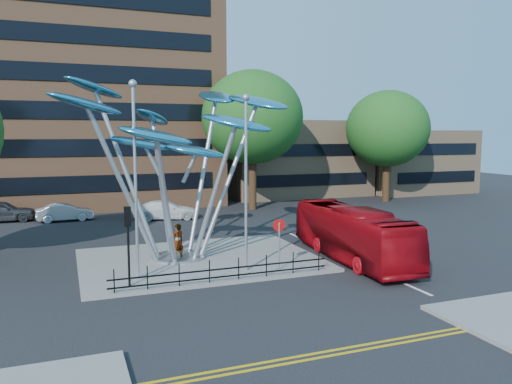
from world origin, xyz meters
name	(u,v)px	position (x,y,z in m)	size (l,w,h in m)	color
ground	(259,293)	(0.00, 0.00, 0.00)	(120.00, 120.00, 0.00)	black
traffic_island	(200,260)	(-1.00, 6.00, 0.07)	(12.00, 9.00, 0.15)	slate
double_yellow_near	(331,351)	(0.00, -6.00, 0.01)	(40.00, 0.12, 0.01)	gold
double_yellow_far	(336,355)	(0.00, -6.30, 0.01)	(40.00, 0.12, 0.01)	gold
brick_tower	(75,44)	(-6.00, 32.00, 15.00)	(25.00, 15.00, 30.00)	#956141
low_building_near	(295,158)	(16.00, 30.00, 4.00)	(15.00, 8.00, 8.00)	tan
low_building_far	(413,161)	(30.00, 28.00, 3.50)	(12.00, 8.00, 7.00)	tan
tree_right	(252,117)	(8.00, 22.00, 8.04)	(8.80, 8.80, 12.11)	black
tree_far	(388,129)	(22.00, 22.00, 7.11)	(8.00, 8.00, 10.81)	black
leaf_sculpture	(174,129)	(-2.07, 6.68, 6.87)	(12.72, 9.54, 9.51)	#9EA0A5
street_lamp_left	(135,163)	(-4.50, 3.50, 5.36)	(0.36, 0.36, 8.80)	#9EA0A5
street_lamp_right	(246,167)	(0.50, 3.00, 5.09)	(0.36, 0.36, 8.30)	#9EA0A5
traffic_light_island	(128,229)	(-5.00, 2.50, 2.61)	(0.28, 0.18, 3.42)	black
no_entry_sign_island	(279,235)	(2.00, 2.52, 1.82)	(0.60, 0.10, 2.45)	#9EA0A5
pedestrian_railing_front	(224,272)	(-1.00, 1.70, 0.55)	(10.00, 0.06, 1.00)	black
red_bus	(352,234)	(6.60, 3.44, 1.40)	(2.35, 10.04, 2.80)	#95060E
pedestrian	(178,242)	(-2.11, 6.13, 1.09)	(0.69, 0.45, 1.88)	gray
parked_car_left	(1,211)	(-12.01, 22.77, 0.82)	(1.94, 4.82, 1.64)	#3A3C41
parked_car_mid	(65,212)	(-7.51, 21.45, 0.68)	(1.43, 4.11, 1.36)	#B7BAC0
parked_car_right	(166,210)	(-0.13, 19.55, 0.72)	(2.01, 4.94, 1.43)	white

